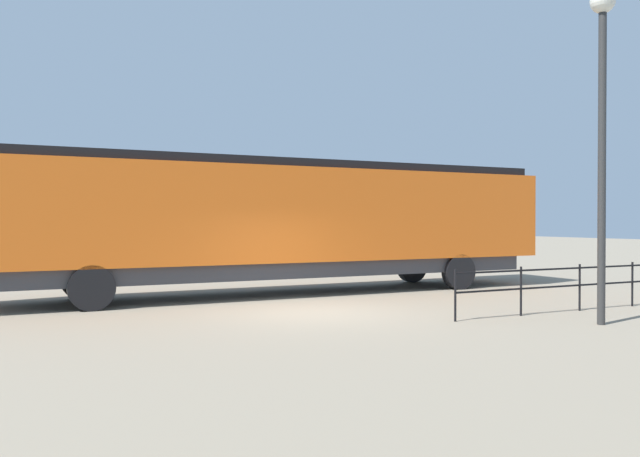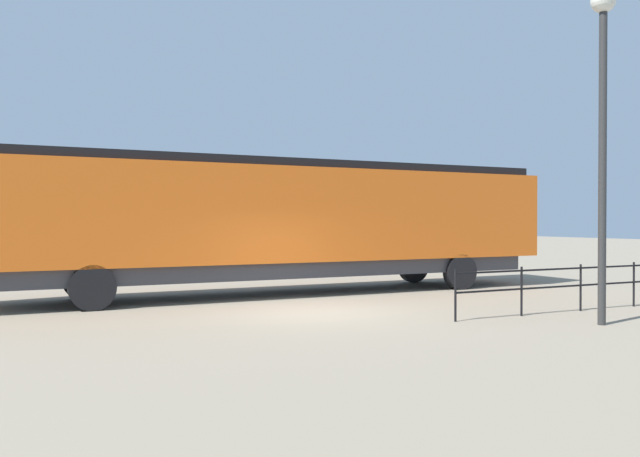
{
  "view_description": "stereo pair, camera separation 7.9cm",
  "coord_description": "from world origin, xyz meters",
  "views": [
    {
      "loc": [
        13.27,
        -6.29,
        2.14
      ],
      "look_at": [
        1.08,
        -0.37,
        1.98
      ],
      "focal_mm": 35.43,
      "sensor_mm": 36.0,
      "label": 1
    },
    {
      "loc": [
        13.31,
        -6.21,
        2.14
      ],
      "look_at": [
        1.08,
        -0.37,
        1.98
      ],
      "focal_mm": 35.43,
      "sensor_mm": 36.0,
      "label": 2
    }
  ],
  "objects": [
    {
      "name": "platform_fence",
      "position": [
        2.47,
        6.77,
        0.72
      ],
      "size": [
        0.05,
        9.26,
        1.11
      ],
      "color": "black",
      "rests_on": "ground_plane"
    },
    {
      "name": "lamp_post",
      "position": [
        4.11,
        4.63,
        4.75
      ],
      "size": [
        0.51,
        0.51,
        6.92
      ],
      "color": "#2D2D2D",
      "rests_on": "ground_plane"
    },
    {
      "name": "ground_plane",
      "position": [
        0.0,
        0.0,
        0.0
      ],
      "size": [
        120.0,
        120.0,
        0.0
      ],
      "primitive_type": "plane",
      "color": "gray"
    },
    {
      "name": "locomotive",
      "position": [
        -3.9,
        1.3,
        2.2
      ],
      "size": [
        2.89,
        17.03,
        3.89
      ],
      "color": "orange",
      "rests_on": "ground_plane"
    }
  ]
}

